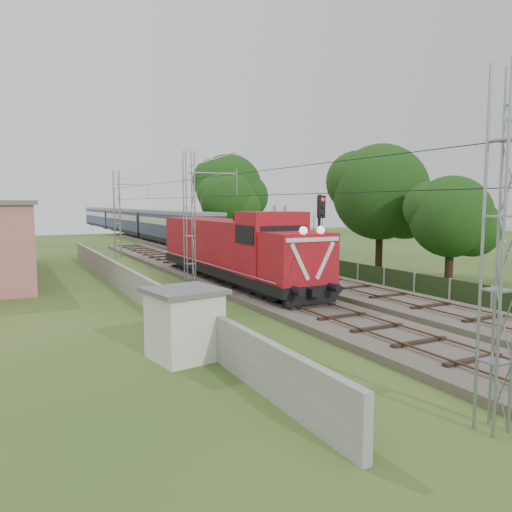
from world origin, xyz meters
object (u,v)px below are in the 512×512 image
signal_post (320,227)px  relay_hut (184,323)px  coach_rake (130,220)px  locomotive (233,248)px

signal_post → relay_hut: bearing=-144.6°
coach_rake → relay_hut: bearing=-101.3°
locomotive → signal_post: bearing=-61.3°
locomotive → coach_rake: (5.00, 49.76, 0.20)m
locomotive → signal_post: size_ratio=3.23×
signal_post → relay_hut: size_ratio=2.13×
locomotive → signal_post: signal_post is taller
locomotive → relay_hut: (-7.40, -12.46, -1.15)m
coach_rake → signal_post: size_ratio=12.26×
locomotive → coach_rake: locomotive is taller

